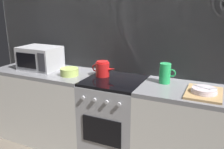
{
  "coord_description": "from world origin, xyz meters",
  "views": [
    {
      "loc": [
        0.98,
        -2.18,
        1.66
      ],
      "look_at": [
        -0.03,
        0.0,
        0.95
      ],
      "focal_mm": 38.67,
      "sensor_mm": 36.0,
      "label": 1
    }
  ],
  "objects_px": {
    "kettle": "(103,69)",
    "pitcher": "(165,73)",
    "stove_unit": "(114,119)",
    "mixing_bowl": "(69,72)",
    "microwave": "(40,58)",
    "dish_pile": "(204,92)"
  },
  "relations": [
    {
      "from": "microwave",
      "to": "pitcher",
      "type": "relative_size",
      "value": 2.3
    },
    {
      "from": "dish_pile",
      "to": "microwave",
      "type": "bearing_deg",
      "value": 177.74
    },
    {
      "from": "stove_unit",
      "to": "kettle",
      "type": "height_order",
      "value": "kettle"
    },
    {
      "from": "mixing_bowl",
      "to": "microwave",
      "type": "bearing_deg",
      "value": 170.38
    },
    {
      "from": "pitcher",
      "to": "kettle",
      "type": "bearing_deg",
      "value": -175.86
    },
    {
      "from": "stove_unit",
      "to": "dish_pile",
      "type": "xyz_separation_m",
      "value": [
        0.88,
        -0.06,
        0.47
      ]
    },
    {
      "from": "dish_pile",
      "to": "kettle",
      "type": "bearing_deg",
      "value": 173.43
    },
    {
      "from": "stove_unit",
      "to": "microwave",
      "type": "height_order",
      "value": "microwave"
    },
    {
      "from": "stove_unit",
      "to": "mixing_bowl",
      "type": "bearing_deg",
      "value": -172.17
    },
    {
      "from": "pitcher",
      "to": "dish_pile",
      "type": "bearing_deg",
      "value": -23.84
    },
    {
      "from": "kettle",
      "to": "pitcher",
      "type": "xyz_separation_m",
      "value": [
        0.67,
        0.05,
        0.02
      ]
    },
    {
      "from": "stove_unit",
      "to": "mixing_bowl",
      "type": "relative_size",
      "value": 4.5
    },
    {
      "from": "kettle",
      "to": "pitcher",
      "type": "distance_m",
      "value": 0.67
    },
    {
      "from": "pitcher",
      "to": "stove_unit",
      "type": "bearing_deg",
      "value": -168.19
    },
    {
      "from": "microwave",
      "to": "dish_pile",
      "type": "relative_size",
      "value": 1.15
    },
    {
      "from": "mixing_bowl",
      "to": "dish_pile",
      "type": "relative_size",
      "value": 0.5
    },
    {
      "from": "stove_unit",
      "to": "kettle",
      "type": "relative_size",
      "value": 3.16
    },
    {
      "from": "stove_unit",
      "to": "mixing_bowl",
      "type": "distance_m",
      "value": 0.71
    },
    {
      "from": "stove_unit",
      "to": "dish_pile",
      "type": "height_order",
      "value": "dish_pile"
    },
    {
      "from": "microwave",
      "to": "mixing_bowl",
      "type": "xyz_separation_m",
      "value": [
        0.47,
        -0.08,
        -0.1
      ]
    },
    {
      "from": "mixing_bowl",
      "to": "dish_pile",
      "type": "distance_m",
      "value": 1.39
    },
    {
      "from": "pitcher",
      "to": "dish_pile",
      "type": "relative_size",
      "value": 0.5
    }
  ]
}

